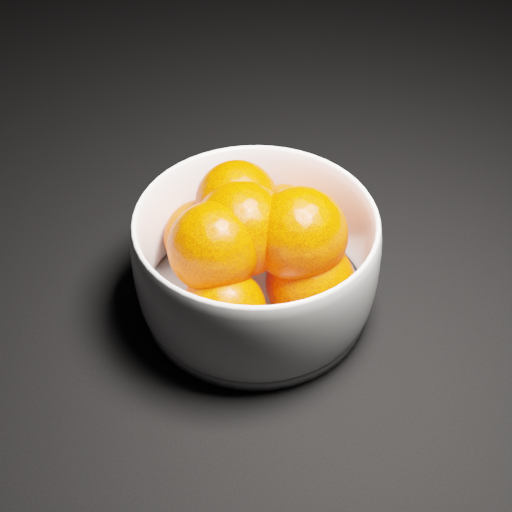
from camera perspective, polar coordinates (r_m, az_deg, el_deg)
name	(u,v)px	position (r m, az deg, el deg)	size (l,w,h in m)	color
ground	(446,174)	(0.74, 14.99, 6.35)	(3.00, 3.00, 0.00)	black
bowl	(256,260)	(0.55, 0.00, -0.35)	(0.19, 0.19, 0.09)	white
orange_pile	(255,244)	(0.54, -0.12, 0.96)	(0.14, 0.14, 0.11)	#E83700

